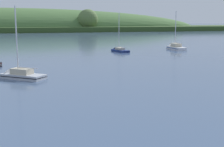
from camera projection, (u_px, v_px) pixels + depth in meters
name	position (u px, v px, depth m)	size (l,w,h in m)	color
far_shoreline_hill	(6.00, 31.00, 248.95)	(450.75, 89.31, 36.64)	#314A21
sailboat_midwater_white	(175.00, 48.00, 94.43)	(3.13, 8.45, 12.63)	white
sailboat_far_left	(119.00, 51.00, 87.55)	(3.86, 7.61, 11.85)	navy
sailboat_outer_reach	(18.00, 77.00, 47.37)	(7.69, 6.95, 12.03)	#ADB2BC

